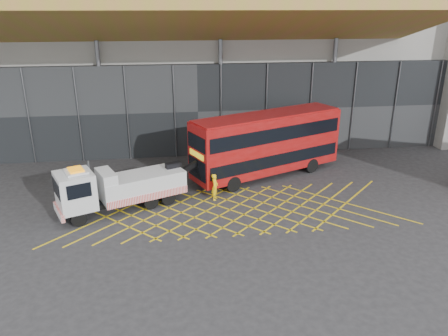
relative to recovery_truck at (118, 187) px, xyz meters
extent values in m
plane|color=#262628|center=(4.00, -1.01, -1.57)|extent=(120.00, 120.00, 0.00)
cube|color=gold|center=(-0.80, -1.01, -1.57)|extent=(7.16, 7.16, 0.01)
cube|color=gold|center=(-0.80, -1.01, -1.57)|extent=(7.16, 7.16, 0.01)
cube|color=gold|center=(0.80, -1.01, -1.57)|extent=(7.16, 7.16, 0.01)
cube|color=gold|center=(0.80, -1.01, -1.57)|extent=(7.16, 7.16, 0.01)
cube|color=gold|center=(2.40, -1.01, -1.57)|extent=(7.16, 7.16, 0.01)
cube|color=gold|center=(2.40, -1.01, -1.57)|extent=(7.16, 7.16, 0.01)
cube|color=gold|center=(4.00, -1.01, -1.57)|extent=(7.16, 7.16, 0.01)
cube|color=gold|center=(4.00, -1.01, -1.57)|extent=(7.16, 7.16, 0.01)
cube|color=gold|center=(5.60, -1.01, -1.57)|extent=(7.16, 7.16, 0.01)
cube|color=gold|center=(5.60, -1.01, -1.57)|extent=(7.16, 7.16, 0.01)
cube|color=gold|center=(7.20, -1.01, -1.57)|extent=(7.16, 7.16, 0.01)
cube|color=gold|center=(7.20, -1.01, -1.57)|extent=(7.16, 7.16, 0.01)
cube|color=gold|center=(8.80, -1.01, -1.57)|extent=(7.16, 7.16, 0.01)
cube|color=gold|center=(8.80, -1.01, -1.57)|extent=(7.16, 7.16, 0.01)
cube|color=gold|center=(10.40, -1.01, -1.57)|extent=(7.16, 7.16, 0.01)
cube|color=gold|center=(10.40, -1.01, -1.57)|extent=(7.16, 7.16, 0.01)
cube|color=gold|center=(12.00, -1.01, -1.57)|extent=(7.16, 7.16, 0.01)
cube|color=gold|center=(12.00, -1.01, -1.57)|extent=(7.16, 7.16, 0.01)
cube|color=gold|center=(13.60, -1.01, -1.57)|extent=(7.16, 7.16, 0.01)
cube|color=gold|center=(13.60, -1.01, -1.57)|extent=(7.16, 7.16, 0.01)
cube|color=gold|center=(15.20, -1.01, -1.57)|extent=(7.16, 7.16, 0.01)
cube|color=gold|center=(15.20, -1.01, -1.57)|extent=(7.16, 7.16, 0.01)
cube|color=gray|center=(6.00, 17.99, 7.43)|extent=(55.00, 14.00, 18.00)
cube|color=black|center=(6.00, 10.69, 2.43)|extent=(55.00, 0.80, 8.00)
cube|color=olive|center=(4.00, 6.99, 9.93)|extent=(40.00, 11.93, 4.07)
cylinder|color=#595B60|center=(-2.00, 10.49, 3.43)|extent=(0.36, 0.36, 10.00)
cylinder|color=#595B60|center=(8.00, 10.49, 3.43)|extent=(0.36, 0.36, 10.00)
cylinder|color=#595B60|center=(18.00, 10.49, 3.43)|extent=(0.36, 0.36, 10.00)
cube|color=black|center=(0.35, 0.16, -0.94)|extent=(8.16, 4.19, 0.31)
cube|color=silver|center=(-2.44, -1.05, 0.35)|extent=(2.86, 2.91, 2.33)
cube|color=black|center=(-3.45, -1.48, 0.76)|extent=(0.82, 1.83, 0.98)
cube|color=red|center=(-3.47, -1.49, -0.81)|extent=(1.13, 2.22, 0.49)
cube|color=orange|center=(-2.28, -0.98, 1.72)|extent=(1.17, 1.31, 0.11)
cube|color=silver|center=(1.50, 0.65, -0.09)|extent=(5.98, 4.25, 1.43)
cube|color=red|center=(1.95, -0.40, -0.63)|extent=(5.12, 2.25, 0.49)
cube|color=silver|center=(-0.64, -0.27, 0.93)|extent=(1.67, 2.33, 0.63)
cube|color=black|center=(3.64, 1.57, 0.76)|extent=(1.16, 0.84, 0.45)
cube|color=black|center=(4.46, 1.93, 0.31)|extent=(1.92, 1.06, 0.97)
cylinder|color=black|center=(-2.24, -1.98, -1.08)|extent=(1.03, 0.68, 0.98)
cylinder|color=black|center=(-2.98, -0.26, -1.08)|extent=(1.03, 0.68, 0.98)
cylinder|color=black|center=(3.19, 0.36, -1.08)|extent=(1.03, 0.68, 0.98)
cylinder|color=black|center=(2.44, 2.08, -1.08)|extent=(1.03, 0.68, 0.98)
cylinder|color=#595B60|center=(-1.73, 0.23, 0.85)|extent=(0.13, 0.13, 1.97)
cube|color=maroon|center=(10.91, 4.72, 1.16)|extent=(12.33, 7.52, 4.31)
cube|color=black|center=(10.91, 4.72, 0.15)|extent=(11.91, 7.38, 0.94)
cube|color=black|center=(10.91, 4.72, 2.15)|extent=(11.91, 7.38, 1.06)
cube|color=black|center=(5.30, 2.25, 0.21)|extent=(1.06, 2.31, 1.44)
cube|color=black|center=(5.30, 2.25, 2.15)|extent=(1.06, 2.31, 1.06)
cube|color=yellow|center=(5.29, 2.24, 1.26)|extent=(0.85, 1.84, 0.39)
cube|color=maroon|center=(10.91, 4.72, 3.35)|extent=(12.02, 7.21, 0.13)
cylinder|color=black|center=(7.86, 1.99, -0.99)|extent=(1.19, 0.77, 1.16)
cylinder|color=black|center=(6.84, 4.31, -0.99)|extent=(1.19, 0.77, 1.16)
cylinder|color=black|center=(14.68, 4.99, -0.99)|extent=(1.19, 0.77, 1.16)
cylinder|color=black|center=(13.65, 7.31, -0.99)|extent=(1.19, 0.77, 1.16)
imported|color=yellow|center=(6.41, 0.78, -0.64)|extent=(0.63, 0.78, 1.87)
camera|label=1|loc=(3.47, -26.69, 11.12)|focal=35.00mm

